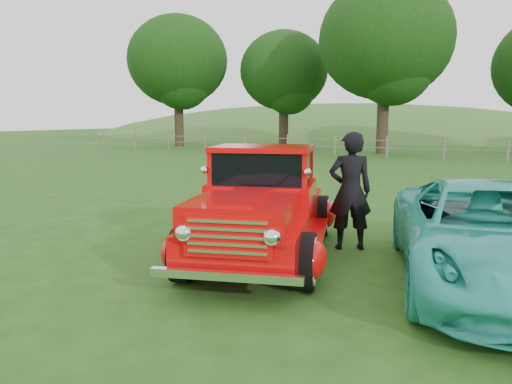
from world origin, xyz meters
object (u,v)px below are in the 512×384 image
at_px(red_pickup, 263,207).
at_px(tree_near_west, 386,40).
at_px(tree_far_west, 178,61).
at_px(man, 350,191).
at_px(tree_mid_west, 284,71).
at_px(teal_sedan, 491,235).

bearing_deg(red_pickup, tree_near_west, 82.76).
height_order(tree_far_west, man, tree_far_west).
height_order(tree_far_west, tree_mid_west, tree_far_west).
bearing_deg(man, tree_mid_west, -90.87).
bearing_deg(tree_mid_west, man, -63.40).
bearing_deg(tree_near_west, red_pickup, -80.92).
distance_m(tree_mid_west, tree_near_west, 8.63).
relative_size(tree_mid_west, teal_sedan, 1.71).
relative_size(tree_far_west, tree_mid_west, 1.17).
bearing_deg(teal_sedan, red_pickup, 165.95).
distance_m(tree_far_west, teal_sedan, 34.41).
relative_size(tree_mid_west, tree_near_west, 0.81).
xyz_separation_m(tree_far_west, tree_near_west, (16.00, -1.00, 0.31)).
height_order(tree_far_west, red_pickup, tree_far_west).
height_order(tree_mid_west, teal_sedan, tree_mid_west).
distance_m(tree_far_west, man, 32.17).
relative_size(tree_near_west, teal_sedan, 2.10).
height_order(red_pickup, teal_sedan, red_pickup).
height_order(teal_sedan, man, man).
xyz_separation_m(teal_sedan, man, (-2.21, 0.99, 0.31)).
distance_m(tree_far_west, tree_near_west, 16.03).
bearing_deg(red_pickup, teal_sedan, -15.70).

